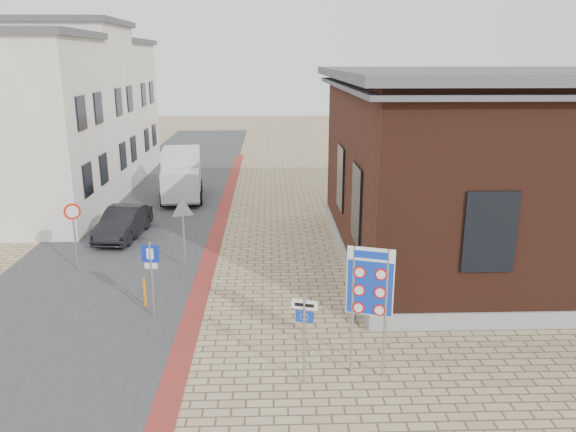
{
  "coord_description": "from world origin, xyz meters",
  "views": [
    {
      "loc": [
        0.25,
        -12.81,
        7.19
      ],
      "look_at": [
        0.85,
        4.83,
        2.2
      ],
      "focal_mm": 35.0,
      "sensor_mm": 36.0,
      "label": 1
    }
  ],
  "objects_px": {
    "essen_sign": "(304,326)",
    "bollard": "(145,292)",
    "sedan": "(123,223)",
    "box_truck": "(182,174)",
    "parking_sign": "(151,268)",
    "border_sign": "(370,284)"
  },
  "relations": [
    {
      "from": "box_truck",
      "to": "parking_sign",
      "type": "relative_size",
      "value": 2.2
    },
    {
      "from": "bollard",
      "to": "sedan",
      "type": "bearing_deg",
      "value": 108.71
    },
    {
      "from": "box_truck",
      "to": "essen_sign",
      "type": "height_order",
      "value": "box_truck"
    },
    {
      "from": "sedan",
      "to": "border_sign",
      "type": "distance_m",
      "value": 13.64
    },
    {
      "from": "box_truck",
      "to": "border_sign",
      "type": "bearing_deg",
      "value": -74.93
    },
    {
      "from": "border_sign",
      "to": "bollard",
      "type": "height_order",
      "value": "border_sign"
    },
    {
      "from": "border_sign",
      "to": "bollard",
      "type": "xyz_separation_m",
      "value": [
        -6.0,
        3.94,
        -1.83
      ]
    },
    {
      "from": "box_truck",
      "to": "parking_sign",
      "type": "bearing_deg",
      "value": -91.37
    },
    {
      "from": "essen_sign",
      "to": "parking_sign",
      "type": "bearing_deg",
      "value": 155.67
    },
    {
      "from": "essen_sign",
      "to": "bollard",
      "type": "relative_size",
      "value": 2.48
    },
    {
      "from": "box_truck",
      "to": "border_sign",
      "type": "xyz_separation_m",
      "value": [
        6.85,
        -17.34,
        0.97
      ]
    },
    {
      "from": "box_truck",
      "to": "bollard",
      "type": "relative_size",
      "value": 5.65
    },
    {
      "from": "essen_sign",
      "to": "bollard",
      "type": "bearing_deg",
      "value": 152.61
    },
    {
      "from": "essen_sign",
      "to": "sedan",
      "type": "bearing_deg",
      "value": 137.85
    },
    {
      "from": "sedan",
      "to": "box_truck",
      "type": "height_order",
      "value": "box_truck"
    },
    {
      "from": "border_sign",
      "to": "parking_sign",
      "type": "height_order",
      "value": "border_sign"
    },
    {
      "from": "essen_sign",
      "to": "bollard",
      "type": "height_order",
      "value": "essen_sign"
    },
    {
      "from": "sedan",
      "to": "bollard",
      "type": "distance_m",
      "value": 7.15
    },
    {
      "from": "sedan",
      "to": "box_truck",
      "type": "bearing_deg",
      "value": 83.44
    },
    {
      "from": "sedan",
      "to": "parking_sign",
      "type": "distance_m",
      "value": 8.09
    },
    {
      "from": "sedan",
      "to": "border_sign",
      "type": "relative_size",
      "value": 1.22
    },
    {
      "from": "bollard",
      "to": "parking_sign",
      "type": "bearing_deg",
      "value": -62.14
    }
  ]
}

